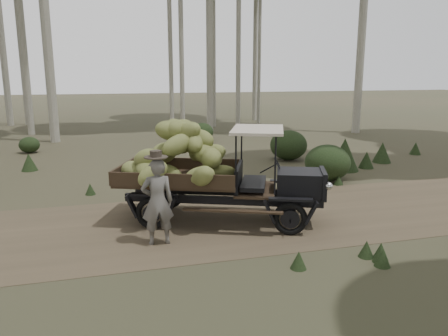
% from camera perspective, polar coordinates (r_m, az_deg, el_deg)
% --- Properties ---
extents(ground, '(120.00, 120.00, 0.00)m').
position_cam_1_polar(ground, '(9.22, -8.91, -7.64)').
color(ground, '#473D2B').
rests_on(ground, ground).
extents(dirt_track, '(70.00, 4.00, 0.01)m').
position_cam_1_polar(dirt_track, '(9.22, -8.91, -7.61)').
color(dirt_track, brown).
rests_on(dirt_track, ground).
extents(banana_truck, '(4.56, 3.02, 2.24)m').
position_cam_1_polar(banana_truck, '(9.18, -3.30, 0.87)').
color(banana_truck, black).
rests_on(banana_truck, ground).
extents(farmer, '(0.60, 0.44, 1.77)m').
position_cam_1_polar(farmer, '(8.10, -8.69, -4.24)').
color(farmer, '#615D58').
rests_on(farmer, ground).
extents(undergrowth, '(24.09, 23.21, 1.32)m').
position_cam_1_polar(undergrowth, '(7.14, -7.29, -9.20)').
color(undergrowth, '#233319').
rests_on(undergrowth, ground).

